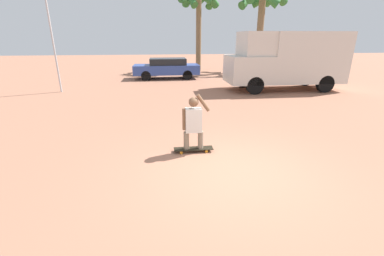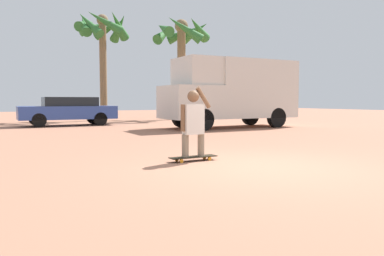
{
  "view_description": "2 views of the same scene",
  "coord_description": "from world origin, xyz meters",
  "px_view_note": "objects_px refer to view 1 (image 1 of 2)",
  "views": [
    {
      "loc": [
        -1.51,
        -4.73,
        2.77
      ],
      "look_at": [
        -0.77,
        1.36,
        0.59
      ],
      "focal_mm": 24.0,
      "sensor_mm": 36.0,
      "label": 1
    },
    {
      "loc": [
        -4.27,
        -5.38,
        1.21
      ],
      "look_at": [
        -0.58,
        1.59,
        0.64
      ],
      "focal_mm": 35.0,
      "sensor_mm": 36.0,
      "label": 2
    }
  ],
  "objects_px": {
    "skateboard": "(193,149)",
    "person_skateboarder": "(193,121)",
    "parked_car_blue": "(167,68)",
    "camper_van": "(287,59)",
    "palm_tree_near_van": "(263,4)",
    "palm_tree_center_background": "(198,2)",
    "flagpole": "(51,17)"
  },
  "relations": [
    {
      "from": "parked_car_blue",
      "to": "palm_tree_center_background",
      "type": "xyz_separation_m",
      "value": [
        2.75,
        4.07,
        4.65
      ]
    },
    {
      "from": "parked_car_blue",
      "to": "palm_tree_near_van",
      "type": "xyz_separation_m",
      "value": [
        7.77,
        3.17,
        4.5
      ]
    },
    {
      "from": "palm_tree_near_van",
      "to": "flagpole",
      "type": "bearing_deg",
      "value": -151.72
    },
    {
      "from": "camper_van",
      "to": "flagpole",
      "type": "xyz_separation_m",
      "value": [
        -11.98,
        0.78,
        2.02
      ]
    },
    {
      "from": "skateboard",
      "to": "palm_tree_near_van",
      "type": "xyz_separation_m",
      "value": [
        7.46,
        15.55,
        5.17
      ]
    },
    {
      "from": "person_skateboarder",
      "to": "camper_van",
      "type": "distance_m",
      "value": 9.71
    },
    {
      "from": "camper_van",
      "to": "flagpole",
      "type": "bearing_deg",
      "value": 176.3
    },
    {
      "from": "parked_car_blue",
      "to": "palm_tree_near_van",
      "type": "relative_size",
      "value": 0.68
    },
    {
      "from": "camper_van",
      "to": "parked_car_blue",
      "type": "relative_size",
      "value": 1.37
    },
    {
      "from": "camper_van",
      "to": "flagpole",
      "type": "height_order",
      "value": "flagpole"
    },
    {
      "from": "parked_car_blue",
      "to": "flagpole",
      "type": "bearing_deg",
      "value": -144.33
    },
    {
      "from": "person_skateboarder",
      "to": "parked_car_blue",
      "type": "relative_size",
      "value": 0.31
    },
    {
      "from": "parked_car_blue",
      "to": "palm_tree_near_van",
      "type": "bearing_deg",
      "value": 22.17
    },
    {
      "from": "person_skateboarder",
      "to": "parked_car_blue",
      "type": "distance_m",
      "value": 12.39
    },
    {
      "from": "camper_van",
      "to": "parked_car_blue",
      "type": "distance_m",
      "value": 8.02
    },
    {
      "from": "skateboard",
      "to": "person_skateboarder",
      "type": "relative_size",
      "value": 0.71
    },
    {
      "from": "flagpole",
      "to": "parked_car_blue",
      "type": "bearing_deg",
      "value": 35.67
    },
    {
      "from": "camper_van",
      "to": "parked_car_blue",
      "type": "bearing_deg",
      "value": 142.77
    },
    {
      "from": "skateboard",
      "to": "camper_van",
      "type": "height_order",
      "value": "camper_van"
    },
    {
      "from": "palm_tree_near_van",
      "to": "palm_tree_center_background",
      "type": "distance_m",
      "value": 5.1
    },
    {
      "from": "camper_van",
      "to": "person_skateboarder",
      "type": "bearing_deg",
      "value": -128.61
    },
    {
      "from": "camper_van",
      "to": "palm_tree_near_van",
      "type": "distance_m",
      "value": 8.87
    },
    {
      "from": "flagpole",
      "to": "skateboard",
      "type": "bearing_deg",
      "value": -54.51
    },
    {
      "from": "person_skateboarder",
      "to": "parked_car_blue",
      "type": "xyz_separation_m",
      "value": [
        -0.31,
        12.38,
        -0.08
      ]
    },
    {
      "from": "palm_tree_near_van",
      "to": "skateboard",
      "type": "bearing_deg",
      "value": -115.64
    },
    {
      "from": "camper_van",
      "to": "palm_tree_near_van",
      "type": "bearing_deg",
      "value": 79.89
    },
    {
      "from": "skateboard",
      "to": "palm_tree_center_background",
      "type": "height_order",
      "value": "palm_tree_center_background"
    },
    {
      "from": "skateboard",
      "to": "palm_tree_near_van",
      "type": "distance_m",
      "value": 18.0
    },
    {
      "from": "skateboard",
      "to": "palm_tree_center_background",
      "type": "relative_size",
      "value": 0.15
    },
    {
      "from": "skateboard",
      "to": "parked_car_blue",
      "type": "distance_m",
      "value": 12.4
    },
    {
      "from": "person_skateboarder",
      "to": "flagpole",
      "type": "bearing_deg",
      "value": 125.49
    },
    {
      "from": "palm_tree_near_van",
      "to": "palm_tree_center_background",
      "type": "height_order",
      "value": "palm_tree_center_background"
    }
  ]
}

